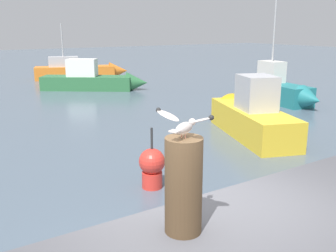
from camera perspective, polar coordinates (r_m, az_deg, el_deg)
mooring_post at (r=3.46m, az=2.30°, el=-8.76°), size 0.33×0.33×0.88m
seagull at (r=3.28m, az=2.43°, el=0.30°), size 0.38×0.55×0.23m
boat_yellow at (r=12.84m, az=11.43°, el=1.71°), size 2.92×5.12×2.04m
boat_orange at (r=26.71m, az=-12.38°, el=7.90°), size 6.11×3.13×3.73m
boat_green at (r=21.72m, az=-10.53°, el=6.64°), size 5.37×4.34×1.84m
boat_teal at (r=18.29m, az=16.37°, el=5.07°), size 1.82×4.63×5.00m
channel_buoy at (r=8.30m, az=-2.37°, el=-5.95°), size 0.56×0.56×1.33m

